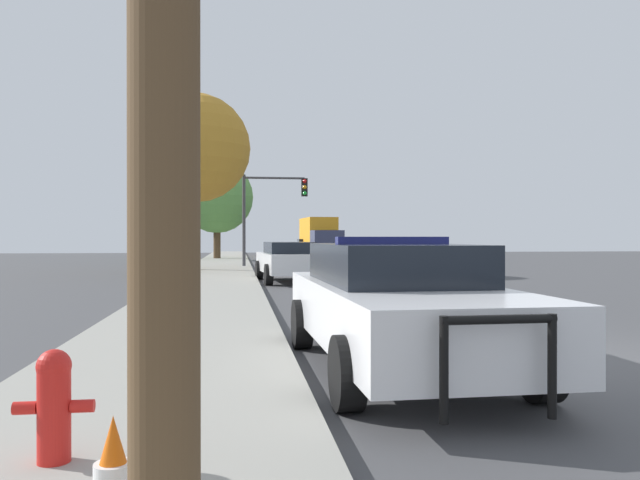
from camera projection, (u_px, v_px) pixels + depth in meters
ground_plane at (579, 361)px, 7.87m from camera, size 110.00×110.00×0.00m
sidewalk_left at (166, 367)px, 7.20m from camera, size 3.00×110.00×0.13m
police_car at (397, 302)px, 7.37m from camera, size 2.20×5.34×1.57m
fire_hydrant at (54, 402)px, 3.97m from camera, size 0.49×0.22×0.72m
traffic_light at (271, 202)px, 30.97m from camera, size 3.24×0.35×4.52m
car_background_oncoming at (364, 253)px, 32.57m from camera, size 2.07×4.02×1.36m
car_background_distant at (306, 247)px, 52.45m from camera, size 1.96×4.70×1.39m
car_background_midblock at (288, 260)px, 21.58m from camera, size 2.20×4.62×1.39m
box_truck at (320, 236)px, 49.87m from camera, size 2.74×7.84×3.10m
tree_sidewalk_mid at (196, 148)px, 27.35m from camera, size 4.77×4.77×7.73m
tree_sidewalk_far at (217, 197)px, 41.83m from camera, size 4.84×4.84×6.54m
traffic_cone at (113, 478)px, 2.94m from camera, size 0.33×0.33×0.59m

